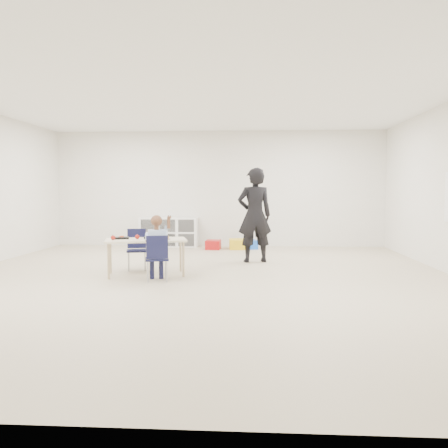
# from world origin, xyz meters

# --- Properties ---
(room) EXTENTS (9.00, 9.02, 2.80)m
(room) POSITION_xyz_m (0.00, 0.00, 1.40)
(room) COLOR #C3B196
(room) RESTS_ON ground
(table) EXTENTS (1.38, 0.91, 0.58)m
(table) POSITION_xyz_m (-0.86, 0.35, 0.29)
(table) COLOR beige
(table) RESTS_ON ground
(chair_near) EXTENTS (0.40, 0.39, 0.69)m
(chair_near) POSITION_xyz_m (-0.59, -0.13, 0.35)
(chair_near) COLOR black
(chair_near) RESTS_ON ground
(chair_far) EXTENTS (0.40, 0.39, 0.69)m
(chair_far) POSITION_xyz_m (-1.13, 0.84, 0.35)
(chair_far) COLOR black
(chair_far) RESTS_ON ground
(child) EXTENTS (0.56, 0.56, 1.09)m
(child) POSITION_xyz_m (-0.59, -0.13, 0.55)
(child) COLOR #A8C2E3
(child) RESTS_ON chair_near
(lunch_tray_near) EXTENTS (0.25, 0.21, 0.03)m
(lunch_tray_near) POSITION_xyz_m (-0.80, 0.44, 0.59)
(lunch_tray_near) COLOR black
(lunch_tray_near) RESTS_ON table
(lunch_tray_far) EXTENTS (0.25, 0.21, 0.03)m
(lunch_tray_far) POSITION_xyz_m (-1.25, 0.36, 0.59)
(lunch_tray_far) COLOR black
(lunch_tray_far) RESTS_ON table
(milk_carton) EXTENTS (0.08, 0.08, 0.10)m
(milk_carton) POSITION_xyz_m (-0.79, 0.25, 0.63)
(milk_carton) COLOR white
(milk_carton) RESTS_ON table
(bread_roll) EXTENTS (0.09, 0.09, 0.07)m
(bread_roll) POSITION_xyz_m (-0.53, 0.34, 0.61)
(bread_roll) COLOR tan
(bread_roll) RESTS_ON table
(apple_near) EXTENTS (0.07, 0.07, 0.07)m
(apple_near) POSITION_xyz_m (-1.00, 0.35, 0.61)
(apple_near) COLOR maroon
(apple_near) RESTS_ON table
(apple_far) EXTENTS (0.07, 0.07, 0.07)m
(apple_far) POSITION_xyz_m (-1.35, 0.20, 0.61)
(apple_far) COLOR maroon
(apple_far) RESTS_ON table
(cubby_shelf) EXTENTS (1.40, 0.40, 0.70)m
(cubby_shelf) POSITION_xyz_m (-1.20, 4.28, 0.35)
(cubby_shelf) COLOR white
(cubby_shelf) RESTS_ON ground
(adult) EXTENTS (0.72, 0.55, 1.78)m
(adult) POSITION_xyz_m (0.87, 1.88, 0.89)
(adult) COLOR black
(adult) RESTS_ON ground
(bin_red) EXTENTS (0.34, 0.44, 0.21)m
(bin_red) POSITION_xyz_m (-0.08, 3.83, 0.10)
(bin_red) COLOR #AD1112
(bin_red) RESTS_ON ground
(bin_yellow) EXTENTS (0.40, 0.49, 0.23)m
(bin_yellow) POSITION_xyz_m (0.47, 3.90, 0.11)
(bin_yellow) COLOR yellow
(bin_yellow) RESTS_ON ground
(bin_blue) EXTENTS (0.39, 0.46, 0.20)m
(bin_blue) POSITION_xyz_m (0.77, 3.98, 0.10)
(bin_blue) COLOR blue
(bin_blue) RESTS_ON ground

